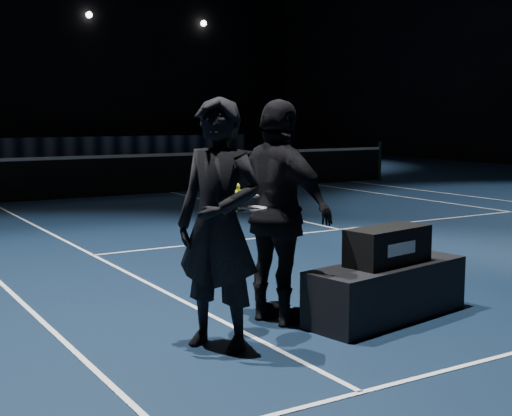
# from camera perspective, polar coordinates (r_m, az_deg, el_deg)

# --- Properties ---
(floor) EXTENTS (36.00, 36.00, 0.00)m
(floor) POSITION_cam_1_polar(r_m,az_deg,el_deg) (17.05, -6.63, 1.19)
(floor) COLOR black
(floor) RESTS_ON ground
(wall_back) EXTENTS (30.00, 0.00, 30.00)m
(wall_back) POSITION_cam_1_polar(r_m,az_deg,el_deg) (34.29, -19.75, 12.29)
(wall_back) COLOR black
(wall_back) RESTS_ON ground
(court_lines) EXTENTS (10.98, 23.78, 0.01)m
(court_lines) POSITION_cam_1_polar(r_m,az_deg,el_deg) (17.05, -6.63, 1.21)
(court_lines) COLOR white
(court_lines) RESTS_ON floor
(net_post_right) EXTENTS (0.10, 0.10, 1.10)m
(net_post_right) POSITION_cam_1_polar(r_m,az_deg,el_deg) (20.50, 9.85, 3.72)
(net_post_right) COLOR black
(net_post_right) RESTS_ON floor
(net_mesh) EXTENTS (12.80, 0.02, 0.86)m
(net_mesh) POSITION_cam_1_polar(r_m,az_deg,el_deg) (17.00, -6.65, 2.70)
(net_mesh) COLOR black
(net_mesh) RESTS_ON floor
(net_tape) EXTENTS (12.80, 0.03, 0.07)m
(net_tape) POSITION_cam_1_polar(r_m,az_deg,el_deg) (16.97, -6.67, 4.27)
(net_tape) COLOR white
(net_tape) RESTS_ON net_mesh
(sponsor_backdrop) EXTENTS (22.00, 0.15, 0.90)m
(sponsor_backdrop) POSITION_cam_1_polar(r_m,az_deg,el_deg) (31.73, -18.47, 4.54)
(sponsor_backdrop) COLOR black
(sponsor_backdrop) RESTS_ON floor
(fixtures_far) EXTENTS (20.00, 0.30, 0.30)m
(fixtures_far) POSITION_cam_1_polar(r_m,az_deg,el_deg) (34.27, -19.79, 14.82)
(fixtures_far) COLOR white
(fixtures_far) RESTS_ON wall_back
(player_bench) EXTENTS (1.75, 0.84, 0.50)m
(player_bench) POSITION_cam_1_polar(r_m,az_deg,el_deg) (6.62, 10.41, -6.54)
(player_bench) COLOR black
(player_bench) RESTS_ON floor
(racket_bag) EXTENTS (0.89, 0.50, 0.33)m
(racket_bag) POSITION_cam_1_polar(r_m,az_deg,el_deg) (6.53, 10.50, -2.97)
(racket_bag) COLOR black
(racket_bag) RESTS_ON player_bench
(bag_signature) EXTENTS (0.39, 0.07, 0.11)m
(bag_signature) POSITION_cam_1_polar(r_m,az_deg,el_deg) (6.40, 11.58, -3.22)
(bag_signature) COLOR white
(bag_signature) RESTS_ON racket_bag
(player_a) EXTENTS (0.78, 0.86, 1.98)m
(player_a) POSITION_cam_1_polar(r_m,az_deg,el_deg) (5.56, -3.00, -1.33)
(player_a) COLOR black
(player_a) RESTS_ON floor
(player_b) EXTENTS (0.75, 1.24, 1.98)m
(player_b) POSITION_cam_1_polar(r_m,az_deg,el_deg) (6.25, 1.84, -0.37)
(player_b) COLOR black
(player_b) RESTS_ON floor
(racket_lower) EXTENTS (0.71, 0.47, 0.03)m
(racket_lower) POSITION_cam_1_polar(r_m,az_deg,el_deg) (5.91, -0.30, -0.07)
(racket_lower) COLOR black
(racket_lower) RESTS_ON player_a
(racket_upper) EXTENTS (0.70, 0.51, 0.10)m
(racket_upper) POSITION_cam_1_polar(r_m,az_deg,el_deg) (5.88, -0.90, 1.01)
(racket_upper) COLOR black
(racket_upper) RESTS_ON player_b
(tennis_balls) EXTENTS (0.12, 0.10, 0.12)m
(tennis_balls) POSITION_cam_1_polar(r_m,az_deg,el_deg) (5.74, -1.47, 1.32)
(tennis_balls) COLOR #AFC128
(tennis_balls) RESTS_ON racket_upper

